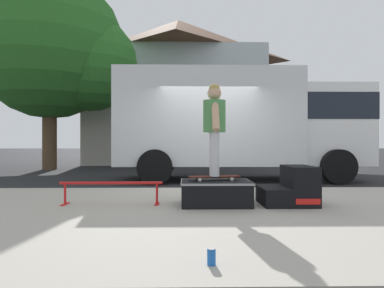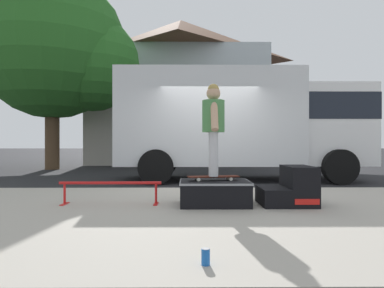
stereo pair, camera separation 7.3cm
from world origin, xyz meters
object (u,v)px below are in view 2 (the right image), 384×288
object	(u,v)px
street_tree_main	(61,50)
kicker_ramp	(291,189)
skate_box	(215,192)
box_truck	(242,121)
grind_rail	(110,187)
skater_kid	(213,122)
skateboard	(213,177)
soda_can	(206,257)

from	to	relation	value
street_tree_main	kicker_ramp	bearing A→B (deg)	-52.62
skate_box	box_truck	size ratio (longest dim) A/B	0.15
grind_rail	street_tree_main	world-z (taller)	street_tree_main
skater_kid	box_truck	bearing A→B (deg)	76.09
skate_box	box_truck	xyz separation A→B (m)	(1.14, 4.72, 1.39)
grind_rail	skateboard	distance (m)	1.58
skater_kid	kicker_ramp	bearing A→B (deg)	-2.91
kicker_ramp	box_truck	world-z (taller)	box_truck
soda_can	street_tree_main	bearing A→B (deg)	115.10
skateboard	skate_box	bearing A→B (deg)	-76.77
soda_can	skateboard	bearing A→B (deg)	84.70
grind_rail	box_truck	distance (m)	5.56
street_tree_main	skate_box	bearing A→B (deg)	-57.63
kicker_ramp	skate_box	bearing A→B (deg)	179.98
soda_can	street_tree_main	size ratio (longest dim) A/B	0.02
kicker_ramp	soda_can	distance (m)	2.94
skater_kid	street_tree_main	distance (m)	10.99
skateboard	skater_kid	world-z (taller)	skater_kid
skateboard	soda_can	bearing A→B (deg)	-95.30
grind_rail	soda_can	bearing A→B (deg)	-63.30
grind_rail	skateboard	xyz separation A→B (m)	(1.57, -0.00, 0.15)
skateboard	skater_kid	distance (m)	0.84
skate_box	skateboard	bearing A→B (deg)	103.23
grind_rail	skater_kid	world-z (taller)	skater_kid
kicker_ramp	grind_rail	size ratio (longest dim) A/B	0.51
skateboard	box_truck	size ratio (longest dim) A/B	0.12
skateboard	street_tree_main	size ratio (longest dim) A/B	0.10
soda_can	box_truck	distance (m)	7.58
grind_rail	soda_can	size ratio (longest dim) A/B	12.29
skate_box	street_tree_main	size ratio (longest dim) A/B	0.13
box_truck	street_tree_main	world-z (taller)	street_tree_main
skateboard	kicker_ramp	bearing A→B (deg)	-2.91
skateboard	soda_can	xyz separation A→B (m)	(-0.24, -2.63, -0.35)
grind_rail	box_truck	bearing A→B (deg)	59.70
soda_can	grind_rail	bearing A→B (deg)	116.70
kicker_ramp	box_truck	size ratio (longest dim) A/B	0.11
skate_box	skateboard	xyz separation A→B (m)	(-0.01, 0.06, 0.22)
grind_rail	box_truck	world-z (taller)	box_truck
skateboard	street_tree_main	distance (m)	11.28
street_tree_main	skateboard	bearing A→B (deg)	-57.52
skater_kid	grind_rail	bearing A→B (deg)	179.99
skateboard	skater_kid	bearing A→B (deg)	97.13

